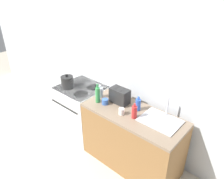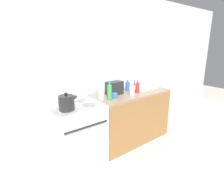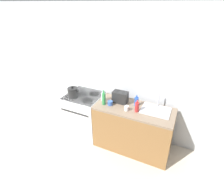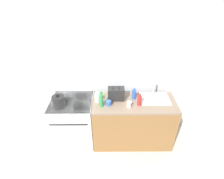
% 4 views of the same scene
% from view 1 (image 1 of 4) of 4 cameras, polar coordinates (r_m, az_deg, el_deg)
% --- Properties ---
extents(ground_plane, '(12.00, 12.00, 0.00)m').
position_cam_1_polar(ground_plane, '(3.58, -5.02, -17.02)').
color(ground_plane, beige).
extents(wall_back, '(8.00, 0.05, 2.60)m').
position_cam_1_polar(wall_back, '(3.29, 3.11, 6.15)').
color(wall_back, silver).
rests_on(wall_back, ground_plane).
extents(stove, '(0.72, 0.71, 0.89)m').
position_cam_1_polar(stove, '(3.80, -7.75, -5.23)').
color(stove, silver).
rests_on(stove, ground_plane).
extents(counter_block, '(1.41, 0.62, 0.89)m').
position_cam_1_polar(counter_block, '(3.20, 5.19, -12.72)').
color(counter_block, brown).
rests_on(counter_block, ground_plane).
extents(kettle, '(0.25, 0.20, 0.23)m').
position_cam_1_polar(kettle, '(3.57, -11.57, 1.97)').
color(kettle, black).
rests_on(kettle, stove).
extents(toaster, '(0.28, 0.16, 0.22)m').
position_cam_1_polar(toaster, '(3.08, 2.01, -1.64)').
color(toaster, black).
rests_on(toaster, counter_block).
extents(sink_tray, '(0.49, 0.38, 0.28)m').
position_cam_1_polar(sink_tray, '(2.83, 12.57, -7.78)').
color(sink_tray, '#B7B7BC').
rests_on(sink_tray, counter_block).
extents(bottle_clear, '(0.08, 0.08, 0.20)m').
position_cam_1_polar(bottle_clear, '(3.23, -3.11, -0.71)').
color(bottle_clear, silver).
rests_on(bottle_clear, counter_block).
extents(bottle_green, '(0.07, 0.07, 0.28)m').
position_cam_1_polar(bottle_green, '(3.10, -3.77, -1.35)').
color(bottle_green, '#338C47').
rests_on(bottle_green, counter_block).
extents(bottle_red, '(0.07, 0.07, 0.21)m').
position_cam_1_polar(bottle_red, '(2.79, 5.85, -5.85)').
color(bottle_red, '#B72828').
rests_on(bottle_red, counter_block).
extents(bottle_blue, '(0.07, 0.07, 0.20)m').
position_cam_1_polar(bottle_blue, '(2.95, 6.82, -3.90)').
color(bottle_blue, '#2D56B7').
rests_on(bottle_blue, counter_block).
extents(cup_white, '(0.07, 0.07, 0.09)m').
position_cam_1_polar(cup_white, '(2.87, 2.49, -5.74)').
color(cup_white, white).
rests_on(cup_white, counter_block).
extents(cup_blue, '(0.09, 0.09, 0.08)m').
position_cam_1_polar(cup_blue, '(3.08, -1.83, -3.17)').
color(cup_blue, '#3860B2').
rests_on(cup_blue, counter_block).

